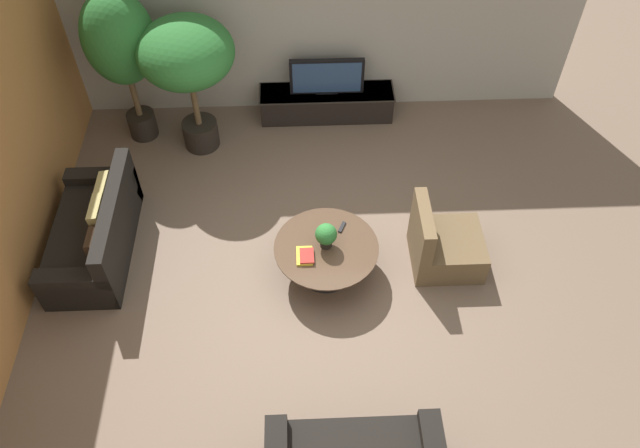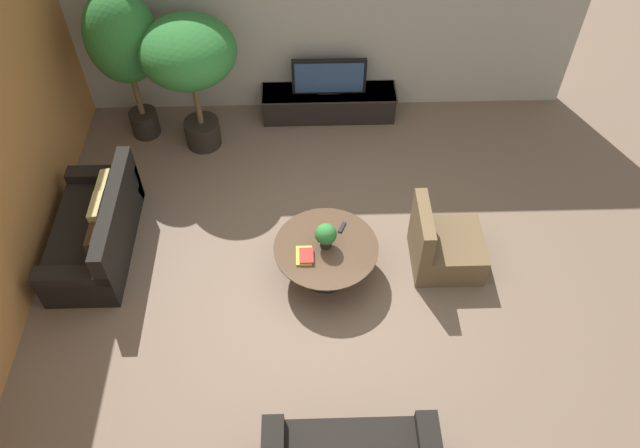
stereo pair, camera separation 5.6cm
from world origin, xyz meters
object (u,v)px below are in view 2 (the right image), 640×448
at_px(coffee_table, 326,254).
at_px(potted_palm_tall, 123,42).
at_px(armchair_wicker, 443,247).
at_px(potted_plant_tabletop, 326,235).
at_px(television, 329,77).
at_px(potted_palm_corner, 189,58).
at_px(media_console, 329,103).
at_px(couch_by_wall, 97,232).

bearing_deg(coffee_table, potted_palm_tall, 134.39).
xyz_separation_m(armchair_wicker, potted_plant_tabletop, (-1.36, -0.08, 0.35)).
height_order(television, potted_palm_corner, potted_palm_corner).
bearing_deg(media_console, potted_plant_tabletop, -92.88).
xyz_separation_m(coffee_table, potted_plant_tabletop, (-0.00, 0.02, 0.31)).
bearing_deg(couch_by_wall, potted_palm_tall, 174.03).
distance_m(media_console, potted_palm_corner, 2.20).
relative_size(television, couch_by_wall, 0.59).
distance_m(coffee_table, couch_by_wall, 2.72).
bearing_deg(potted_palm_tall, armchair_wicker, -32.30).
bearing_deg(coffee_table, media_console, 87.21).
bearing_deg(couch_by_wall, television, 130.47).
height_order(television, potted_plant_tabletop, television).
distance_m(media_console, potted_plant_tabletop, 2.84).
height_order(coffee_table, potted_plant_tabletop, potted_plant_tabletop).
bearing_deg(media_console, potted_palm_tall, -173.04).
bearing_deg(television, potted_palm_corner, -162.41).
height_order(media_console, coffee_table, coffee_table).
distance_m(media_console, television, 0.46).
relative_size(coffee_table, potted_palm_corner, 0.62).
bearing_deg(television, couch_by_wall, -139.53).
distance_m(coffee_table, potted_plant_tabletop, 0.31).
bearing_deg(potted_palm_corner, potted_plant_tabletop, -54.23).
distance_m(armchair_wicker, potted_palm_tall, 4.68).
bearing_deg(potted_palm_tall, media_console, 6.96).
height_order(couch_by_wall, potted_plant_tabletop, couch_by_wall).
xyz_separation_m(armchair_wicker, potted_palm_tall, (-3.82, 2.41, 1.21)).
relative_size(television, potted_palm_corner, 0.54).
xyz_separation_m(coffee_table, armchair_wicker, (1.36, 0.10, -0.04)).
relative_size(coffee_table, potted_plant_tabletop, 3.73).
bearing_deg(potted_palm_tall, potted_plant_tabletop, -45.40).
relative_size(potted_palm_tall, potted_plant_tabletop, 6.87).
bearing_deg(television, potted_palm_tall, -173.07).
height_order(armchair_wicker, potted_palm_corner, potted_palm_corner).
xyz_separation_m(television, potted_plant_tabletop, (-0.14, -2.81, -0.06)).
distance_m(couch_by_wall, potted_palm_tall, 2.42).
relative_size(couch_by_wall, potted_plant_tabletop, 5.51).
bearing_deg(armchair_wicker, couch_by_wall, 85.41).
relative_size(armchair_wicker, potted_palm_tall, 0.40).
relative_size(coffee_table, couch_by_wall, 0.68).
bearing_deg(television, media_console, 90.00).
bearing_deg(armchair_wicker, potted_palm_tall, 57.70).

